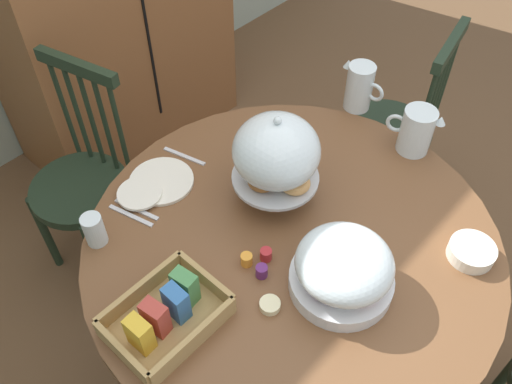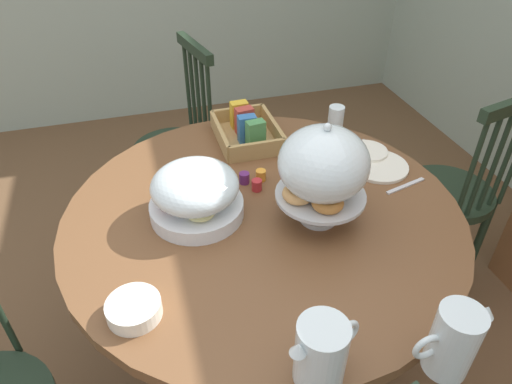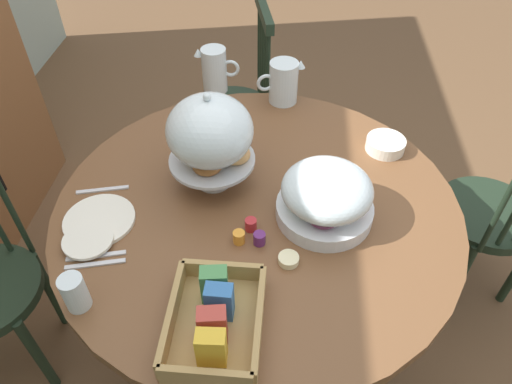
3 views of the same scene
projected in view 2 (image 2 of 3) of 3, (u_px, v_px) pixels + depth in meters
The scene contains 20 objects.
ground_plane at pixel (271, 372), 1.87m from camera, with size 10.00×10.00×0.00m, color brown.
dining_table at pixel (264, 252), 1.64m from camera, with size 1.30×1.30×0.74m.
windsor_chair_facing_door at pixel (452, 196), 2.06m from camera, with size 0.41×0.42×0.97m.
windsor_chair_far_side at pixel (177, 148), 2.38m from camera, with size 0.41×0.41×0.97m.
pastry_stand_with_dome at pixel (323, 168), 1.37m from camera, with size 0.28×0.28×0.34m.
fruit_platter_covered at pixel (196, 193), 1.45m from camera, with size 0.30×0.30×0.18m.
orange_juice_pitcher at pixel (321, 355), 1.01m from camera, with size 0.11×0.19×0.17m.
milk_pitcher at pixel (452, 343), 1.02m from camera, with size 0.10×0.18×0.19m.
cereal_basket at pixel (247, 130), 1.86m from camera, with size 0.32×0.24×0.12m.
china_plate_large at pixel (378, 166), 1.72m from camera, with size 0.22×0.22×0.01m, color white.
china_plate_small at pixel (368, 151), 1.78m from camera, with size 0.15×0.15×0.01m, color white.
cereal_bowl at pixel (134, 309), 1.17m from camera, with size 0.14×0.14×0.04m, color white.
drinking_glass at pixel (336, 119), 1.91m from camera, with size 0.06×0.06×0.11m, color silver.
butter_dish at pixel (216, 174), 1.67m from camera, with size 0.06×0.06×0.02m, color beige.
jam_jar_strawberry at pixel (257, 185), 1.60m from camera, with size 0.04×0.04×0.04m, color #B7282D.
jam_jar_apricot at pixel (261, 175), 1.65m from camera, with size 0.04×0.04×0.04m, color orange.
jam_jar_grape at pixel (244, 178), 1.63m from camera, with size 0.04×0.04×0.04m, color #5B2366.
table_knife at pixel (353, 149), 1.82m from camera, with size 0.17×0.01×0.01m, color silver.
dinner_fork at pixel (349, 146), 1.84m from camera, with size 0.17×0.01×0.01m, color silver.
soup_spoon at pixel (406, 186), 1.62m from camera, with size 0.17×0.01×0.01m, color silver.
Camera 2 is at (1.00, -0.36, 1.70)m, focal length 32.66 mm.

